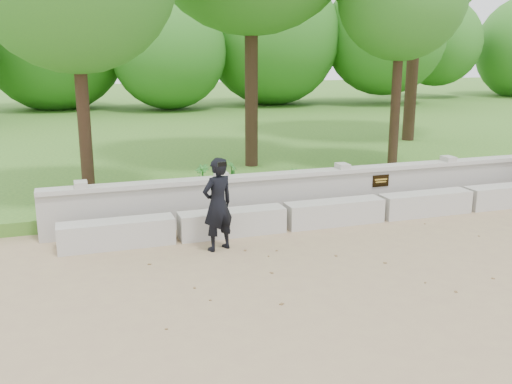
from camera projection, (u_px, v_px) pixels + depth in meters
ground at (441, 251)px, 9.32m from camera, size 80.00×80.00×0.00m
lawn at (219, 131)px, 22.17m from camera, size 40.00×22.00×0.25m
concrete_bench at (381, 208)px, 11.01m from camera, size 11.90×0.45×0.45m
parapet_wall at (364, 188)px, 11.60m from camera, size 12.50×0.35×0.90m
man_main at (218, 204)px, 9.19m from camera, size 0.66×0.61×1.54m
shrub_a at (232, 173)px, 12.54m from camera, size 0.36×0.39×0.62m
shrub_b at (296, 182)px, 11.85m from camera, size 0.38×0.38×0.54m
shrub_d at (202, 178)px, 12.13m from camera, size 0.44×0.44×0.59m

